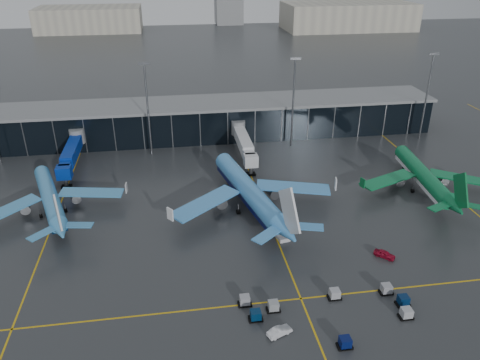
{
  "coord_description": "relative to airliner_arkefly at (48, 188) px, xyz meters",
  "views": [
    {
      "loc": [
        -9.1,
        -72.85,
        51.44
      ],
      "look_at": [
        5.0,
        18.0,
        6.0
      ],
      "focal_mm": 35.0,
      "sensor_mm": 36.0,
      "label": 1
    }
  ],
  "objects": [
    {
      "name": "ground",
      "position": [
        36.1,
        -21.14,
        -5.69
      ],
      "size": [
        600.0,
        600.0,
        0.0
      ],
      "primitive_type": "plane",
      "color": "#282B2D",
      "rests_on": "ground"
    },
    {
      "name": "terminal_pier",
      "position": [
        36.1,
        40.86,
        -0.27
      ],
      "size": [
        142.0,
        17.0,
        10.7
      ],
      "color": "black",
      "rests_on": "ground"
    },
    {
      "name": "jet_bridges",
      "position": [
        1.1,
        21.85,
        -1.14
      ],
      "size": [
        94.0,
        27.5,
        7.2
      ],
      "color": "#595B60",
      "rests_on": "ground"
    },
    {
      "name": "flood_masts",
      "position": [
        41.1,
        28.86,
        8.12
      ],
      "size": [
        203.0,
        0.5,
        25.5
      ],
      "color": "#595B60",
      "rests_on": "ground"
    },
    {
      "name": "distant_hangars",
      "position": [
        86.04,
        248.94,
        3.1
      ],
      "size": [
        260.0,
        71.0,
        22.0
      ],
      "color": "#B2AD99",
      "rests_on": "ground"
    },
    {
      "name": "taxi_lines",
      "position": [
        46.1,
        -10.53,
        -5.68
      ],
      "size": [
        220.0,
        120.0,
        0.02
      ],
      "color": "gold",
      "rests_on": "ground"
    },
    {
      "name": "airliner_arkefly",
      "position": [
        0.0,
        0.0,
        0.0
      ],
      "size": [
        42.61,
        45.46,
        11.39
      ],
      "primitive_type": null,
      "rotation": [
        0.0,
        0.0,
        0.32
      ],
      "color": "#3D8EC9",
      "rests_on": "ground"
    },
    {
      "name": "airliner_klm_near",
      "position": [
        42.59,
        -4.64,
        1.12
      ],
      "size": [
        47.25,
        51.42,
        13.62
      ],
      "primitive_type": null,
      "rotation": [
        0.0,
        0.0,
        0.21
      ],
      "color": "#4291D9",
      "rests_on": "ground"
    },
    {
      "name": "airliner_aer_lingus",
      "position": [
        84.93,
        -2.25,
        0.13
      ],
      "size": [
        36.98,
        41.09,
        11.64
      ],
      "primitive_type": null,
      "rotation": [
        0.0,
        0.0,
        -0.1
      ],
      "color": "#0D6F3D",
      "rests_on": "ground"
    },
    {
      "name": "baggage_carts",
      "position": [
        50.0,
        -39.76,
        -4.93
      ],
      "size": [
        27.36,
        12.52,
        1.7
      ],
      "color": "black",
      "rests_on": "ground"
    },
    {
      "name": "mobile_airstair",
      "position": [
        47.2,
        -18.24,
        -4.92
      ],
      "size": [
        2.78,
        3.57,
        3.45
      ],
      "rotation": [
        0.0,
        0.0,
        0.2
      ],
      "color": "silver",
      "rests_on": "ground"
    },
    {
      "name": "service_van_red",
      "position": [
        64.53,
        -27.32,
        -5.02
      ],
      "size": [
        3.91,
        3.88,
        1.34
      ],
      "primitive_type": "imported",
      "rotation": [
        0.0,
        0.0,
        0.79
      ],
      "color": "maroon",
      "rests_on": "ground"
    },
    {
      "name": "service_van_white",
      "position": [
        40.79,
        -43.38,
        -5.05
      ],
      "size": [
        4.15,
        2.76,
        1.29
      ],
      "primitive_type": "imported",
      "rotation": [
        0.0,
        0.0,
        1.96
      ],
      "color": "silver",
      "rests_on": "ground"
    }
  ]
}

